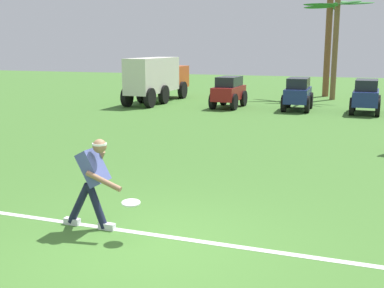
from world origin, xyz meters
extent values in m
plane|color=#41712C|center=(0.00, 0.00, 0.00)|extent=(80.00, 80.00, 0.00)
cube|color=white|center=(0.00, 0.39, 0.00)|extent=(21.10, 0.15, 0.01)
cylinder|color=#191E38|center=(-1.01, 0.35, 0.36)|extent=(0.36, 0.12, 0.72)
cube|color=silver|center=(-0.85, 0.35, 0.05)|extent=(0.26, 0.10, 0.10)
cylinder|color=#191E38|center=(-1.32, 0.36, 0.36)|extent=(0.44, 0.12, 0.69)
cube|color=silver|center=(-1.47, 0.36, 0.05)|extent=(0.26, 0.10, 0.10)
cube|color=#4C5699|center=(-1.05, 0.35, 0.96)|extent=(0.43, 0.34, 0.57)
sphere|color=#936B4C|center=(-0.93, 0.35, 1.29)|extent=(0.21, 0.21, 0.21)
cylinder|color=white|center=(-0.93, 0.35, 1.32)|extent=(0.22, 0.22, 0.03)
cylinder|color=#936B4C|center=(-0.77, 0.17, 0.82)|extent=(0.57, 0.08, 0.27)
cylinder|color=#936B4C|center=(-1.10, 0.55, 0.94)|extent=(0.28, 0.08, 0.49)
cylinder|color=white|center=(-0.33, 0.15, 0.55)|extent=(0.37, 0.37, 0.05)
cube|color=maroon|center=(-3.13, 15.38, 0.66)|extent=(1.04, 2.38, 0.60)
cube|color=#1E232B|center=(-3.13, 15.43, 1.18)|extent=(0.90, 1.57, 0.44)
cylinder|color=black|center=(-3.60, 16.17, 0.36)|extent=(0.20, 0.72, 0.72)
cylinder|color=black|center=(-2.62, 16.15, 0.36)|extent=(0.20, 0.72, 0.72)
cylinder|color=black|center=(-3.64, 14.62, 0.36)|extent=(0.20, 0.72, 0.72)
cylinder|color=black|center=(-2.67, 14.59, 0.36)|extent=(0.20, 0.72, 0.72)
cube|color=navy|center=(-0.06, 15.56, 0.66)|extent=(1.04, 2.37, 0.60)
cube|color=#1E232B|center=(-0.06, 15.61, 1.18)|extent=(0.90, 1.57, 0.44)
cylinder|color=black|center=(-0.57, 16.32, 0.36)|extent=(0.20, 0.72, 0.72)
cylinder|color=black|center=(0.41, 16.35, 0.36)|extent=(0.20, 0.72, 0.72)
cylinder|color=black|center=(-0.53, 14.77, 0.36)|extent=(0.20, 0.72, 0.72)
cylinder|color=black|center=(0.45, 14.79, 0.36)|extent=(0.20, 0.72, 0.72)
cube|color=navy|center=(2.73, 15.42, 0.66)|extent=(1.03, 2.37, 0.60)
cube|color=#1E232B|center=(2.73, 15.47, 1.18)|extent=(0.89, 1.57, 0.44)
cylinder|color=black|center=(2.26, 16.21, 0.36)|extent=(0.19, 0.72, 0.72)
cylinder|color=black|center=(3.24, 16.19, 0.36)|extent=(0.19, 0.72, 0.72)
cylinder|color=black|center=(2.23, 14.65, 0.36)|extent=(0.19, 0.72, 0.72)
cylinder|color=black|center=(3.21, 14.63, 0.36)|extent=(0.19, 0.72, 0.72)
cube|color=#CC4C19|center=(-7.09, 18.68, 1.12)|extent=(1.07, 1.71, 1.15)
cube|color=silver|center=(-7.06, 15.73, 1.38)|extent=(1.20, 4.21, 1.65)
cylinder|color=black|center=(-7.66, 18.33, 0.45)|extent=(0.25, 0.90, 0.90)
cylinder|color=black|center=(-6.51, 18.34, 0.45)|extent=(0.25, 0.90, 0.90)
cylinder|color=black|center=(-7.64, 15.72, 0.45)|extent=(0.25, 0.90, 0.90)
cylinder|color=black|center=(-6.49, 15.73, 0.45)|extent=(0.25, 0.90, 0.90)
cylinder|color=black|center=(-7.62, 14.07, 0.45)|extent=(0.25, 0.90, 0.90)
cylinder|color=black|center=(-6.47, 14.08, 0.45)|extent=(0.25, 0.90, 0.90)
cylinder|color=brown|center=(0.59, 22.09, 3.65)|extent=(0.34, 0.34, 7.31)
cylinder|color=brown|center=(1.08, 20.47, 2.60)|extent=(0.28, 0.28, 5.20)
ellipsoid|color=#307632|center=(1.96, 20.38, 4.84)|extent=(1.78, 0.44, 0.17)
ellipsoid|color=#307632|center=(1.46, 21.09, 4.96)|extent=(0.99, 1.37, 0.16)
ellipsoid|color=#307632|center=(0.93, 21.39, 4.71)|extent=(0.54, 1.87, 0.20)
ellipsoid|color=#307632|center=(0.20, 20.77, 4.74)|extent=(1.84, 0.83, 0.19)
ellipsoid|color=#307632|center=(0.25, 20.20, 4.81)|extent=(1.73, 0.78, 0.18)
ellipsoid|color=#307632|center=(1.03, 19.67, 4.75)|extent=(0.34, 1.62, 0.20)
ellipsoid|color=#307632|center=(1.66, 19.98, 4.85)|extent=(1.32, 1.18, 0.18)
camera|label=1|loc=(2.72, -5.71, 2.74)|focal=45.00mm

